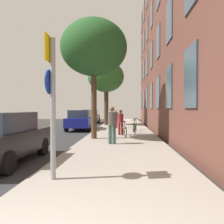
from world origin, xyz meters
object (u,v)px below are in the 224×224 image
(traffic_light, at_px, (107,100))
(car_0, at_px, (2,137))
(tree_far, at_px, (106,77))
(bicycle_0, at_px, (124,130))
(bicycle_2, at_px, (136,125))
(car_2, at_px, (91,116))
(pedestrian_0, at_px, (112,123))
(bicycle_1, at_px, (134,128))
(pedestrian_2, at_px, (116,117))
(tree_near, at_px, (94,48))
(pedestrian_1, at_px, (121,121))
(sign_post, at_px, (52,95))
(car_1, at_px, (81,120))

(traffic_light, distance_m, car_0, 17.25)
(traffic_light, xyz_separation_m, tree_far, (-0.01, -1.14, 2.27))
(car_0, bearing_deg, bicycle_0, 59.09)
(bicycle_2, bearing_deg, car_2, 117.17)
(bicycle_2, xyz_separation_m, pedestrian_0, (-1.45, -6.87, 0.62))
(bicycle_0, bearing_deg, car_0, -120.91)
(bicycle_1, bearing_deg, pedestrian_2, 110.26)
(traffic_light, distance_m, tree_near, 11.94)
(traffic_light, bearing_deg, bicycle_1, -73.99)
(pedestrian_1, bearing_deg, tree_near, -128.40)
(car_0, bearing_deg, bicycle_2, 65.38)
(tree_far, height_order, pedestrian_1, tree_far)
(sign_post, xyz_separation_m, car_1, (-1.85, 12.87, -1.20))
(bicycle_2, distance_m, pedestrian_1, 3.44)
(tree_near, height_order, bicycle_0, tree_near)
(bicycle_2, bearing_deg, pedestrian_2, 133.58)
(bicycle_0, bearing_deg, traffic_light, 99.80)
(pedestrian_1, xyz_separation_m, car_1, (-3.27, 3.91, -0.16))
(tree_near, bearing_deg, pedestrian_0, -59.60)
(pedestrian_2, bearing_deg, sign_post, -93.82)
(bicycle_0, bearing_deg, bicycle_2, 77.06)
(car_2, bearing_deg, pedestrian_0, -78.09)
(bicycle_0, bearing_deg, pedestrian_1, 106.25)
(bicycle_1, bearing_deg, sign_post, -102.88)
(bicycle_2, bearing_deg, tree_near, -116.92)
(traffic_light, distance_m, car_2, 4.05)
(tree_near, relative_size, bicycle_1, 3.92)
(pedestrian_2, bearing_deg, bicycle_2, -46.42)
(bicycle_2, height_order, car_1, car_1)
(sign_post, distance_m, pedestrian_1, 9.13)
(car_1, relative_size, car_2, 0.89)
(tree_far, height_order, bicycle_0, tree_far)
(bicycle_2, height_order, car_0, car_0)
(sign_post, relative_size, bicycle_2, 2.05)
(sign_post, bearing_deg, tree_far, 90.69)
(pedestrian_0, bearing_deg, tree_near, 120.40)
(bicycle_0, bearing_deg, tree_far, 101.03)
(car_1, bearing_deg, sign_post, -81.82)
(bicycle_0, height_order, pedestrian_1, pedestrian_1)
(bicycle_1, xyz_separation_m, pedestrian_1, (-0.89, -1.15, 0.52))
(car_2, bearing_deg, tree_near, -80.74)
(bicycle_1, height_order, car_0, car_0)
(traffic_light, bearing_deg, car_1, -105.39)
(bicycle_1, relative_size, car_2, 0.36)
(traffic_light, height_order, tree_near, tree_near)
(traffic_light, distance_m, bicycle_1, 9.37)
(tree_far, relative_size, bicycle_1, 3.88)
(bicycle_2, bearing_deg, sign_post, -101.80)
(bicycle_2, bearing_deg, tree_far, 116.38)
(bicycle_1, bearing_deg, bicycle_2, 83.63)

